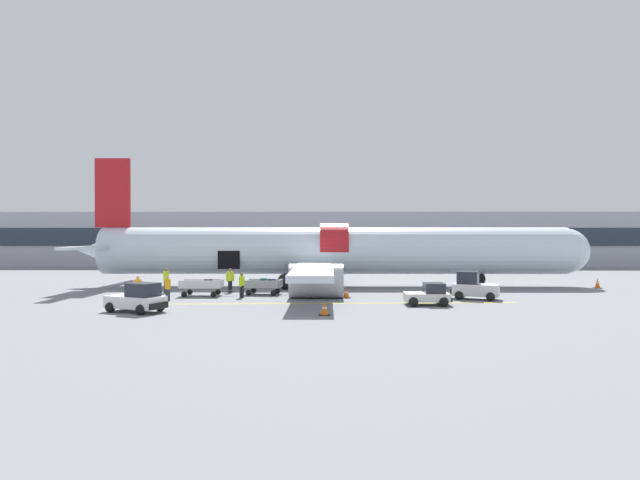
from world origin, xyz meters
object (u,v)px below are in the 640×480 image
at_px(ground_crew_driver, 242,285).
at_px(ground_crew_supervisor, 138,288).
at_px(airplane, 328,252).
at_px(baggage_cart_queued, 264,287).
at_px(baggage_tug_mid, 429,295).
at_px(ground_crew_loader_a, 166,280).
at_px(baggage_cart_loading, 203,287).
at_px(ground_crew_loader_b, 168,288).
at_px(ground_crew_helper, 230,280).
at_px(baggage_tug_lead, 138,299).
at_px(baggage_tug_rear, 474,288).

relative_size(ground_crew_driver, ground_crew_supervisor, 1.04).
height_order(airplane, baggage_cart_queued, airplane).
bearing_deg(baggage_tug_mid, ground_crew_loader_a, 159.01).
xyz_separation_m(baggage_cart_queued, ground_crew_driver, (-1.29, -1.95, 0.33)).
relative_size(airplane, baggage_cart_loading, 11.05).
bearing_deg(ground_crew_supervisor, ground_crew_loader_a, 85.20).
relative_size(airplane, baggage_cart_queued, 11.89).
distance_m(ground_crew_loader_b, ground_crew_helper, 6.03).
bearing_deg(baggage_tug_mid, ground_crew_loader_b, 173.64).
bearing_deg(baggage_tug_lead, ground_crew_driver, 56.76).
xyz_separation_m(airplane, baggage_cart_loading, (-8.50, -7.03, -2.18)).
relative_size(baggage_cart_loading, baggage_cart_queued, 1.08).
height_order(airplane, baggage_cart_loading, airplane).
bearing_deg(baggage_tug_lead, airplane, 55.49).
distance_m(airplane, baggage_cart_queued, 7.84).
relative_size(baggage_tug_lead, ground_crew_helper, 2.06).
bearing_deg(ground_crew_helper, baggage_cart_queued, -26.69).
distance_m(baggage_tug_mid, baggage_cart_queued, 11.82).
bearing_deg(ground_crew_loader_b, baggage_tug_lead, -92.50).
height_order(ground_crew_loader_a, ground_crew_driver, ground_crew_loader_a).
bearing_deg(baggage_cart_queued, baggage_tug_mid, -28.71).
xyz_separation_m(airplane, ground_crew_loader_a, (-11.59, -5.03, -1.82)).
bearing_deg(ground_crew_driver, baggage_tug_rear, -2.80).
distance_m(baggage_tug_mid, baggage_tug_rear, 4.55).
bearing_deg(baggage_cart_queued, ground_crew_helper, 153.31).
distance_m(baggage_tug_lead, baggage_tug_mid, 16.57).
xyz_separation_m(baggage_tug_mid, baggage_tug_rear, (3.43, 2.99, 0.17)).
relative_size(baggage_tug_lead, ground_crew_loader_a, 2.02).
bearing_deg(ground_crew_driver, baggage_cart_loading, 160.35).
bearing_deg(ground_crew_loader_b, ground_crew_loader_a, 106.87).
bearing_deg(ground_crew_supervisor, airplane, 39.43).
relative_size(airplane, baggage_tug_lead, 11.40).
distance_m(baggage_tug_rear, ground_crew_helper, 16.90).
distance_m(baggage_cart_queued, ground_crew_helper, 2.95).
bearing_deg(baggage_cart_loading, baggage_cart_queued, 13.41).
distance_m(baggage_cart_loading, baggage_cart_queued, 4.17).
bearing_deg(ground_crew_loader_a, airplane, 23.44).
distance_m(baggage_tug_rear, baggage_cart_queued, 14.06).
xyz_separation_m(baggage_cart_loading, ground_crew_loader_b, (-1.60, -2.93, 0.26)).
height_order(baggage_tug_mid, ground_crew_driver, ground_crew_driver).
xyz_separation_m(airplane, ground_crew_supervisor, (-12.00, -9.87, -1.92)).
height_order(baggage_cart_loading, ground_crew_loader_b, ground_crew_loader_b).
relative_size(ground_crew_loader_a, ground_crew_loader_b, 1.11).
distance_m(baggage_tug_rear, ground_crew_supervisor, 21.38).
bearing_deg(baggage_cart_loading, ground_crew_loader_b, -118.59).
bearing_deg(baggage_tug_rear, ground_crew_loader_a, 169.90).
bearing_deg(ground_crew_loader_b, airplane, 44.61).
height_order(baggage_cart_loading, ground_crew_helper, ground_crew_helper).
distance_m(airplane, baggage_tug_mid, 13.33).
xyz_separation_m(airplane, ground_crew_loader_b, (-10.10, -9.96, -1.92)).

